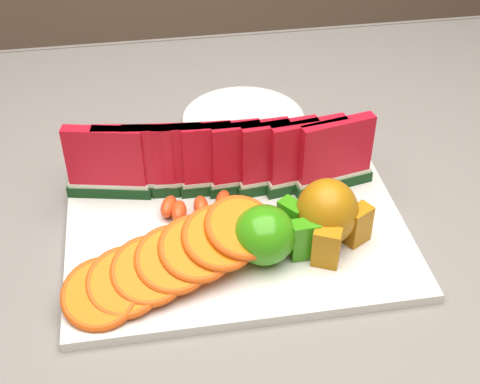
% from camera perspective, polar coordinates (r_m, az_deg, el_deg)
% --- Properties ---
extents(table, '(1.40, 0.90, 0.75)m').
position_cam_1_polar(table, '(0.89, -6.39, -8.13)').
color(table, '#512E1D').
rests_on(table, ground).
extents(tablecloth, '(1.53, 1.03, 0.20)m').
position_cam_1_polar(tablecloth, '(0.84, -6.69, -5.22)').
color(tablecloth, gray).
rests_on(tablecloth, table).
extents(platter, '(0.40, 0.30, 0.01)m').
position_cam_1_polar(platter, '(0.80, -0.35, -3.03)').
color(platter, silver).
rests_on(platter, tablecloth).
extents(apple_cluster, '(0.11, 0.09, 0.07)m').
position_cam_1_polar(apple_cluster, '(0.74, 2.58, -3.59)').
color(apple_cluster, '#2D8A1D').
rests_on(apple_cluster, platter).
extents(pear_cluster, '(0.09, 0.09, 0.08)m').
position_cam_1_polar(pear_cluster, '(0.76, 7.58, -1.93)').
color(pear_cluster, '#AC771A').
rests_on(pear_cluster, platter).
extents(side_plate, '(0.22, 0.22, 0.01)m').
position_cam_1_polar(side_plate, '(1.00, 0.30, 6.19)').
color(side_plate, silver).
rests_on(side_plate, tablecloth).
extents(watermelon_row, '(0.39, 0.07, 0.10)m').
position_cam_1_polar(watermelon_row, '(0.82, -1.59, 2.72)').
color(watermelon_row, '#093B0F').
rests_on(watermelon_row, platter).
extents(orange_fan_front, '(0.26, 0.15, 0.06)m').
position_cam_1_polar(orange_fan_front, '(0.72, -5.74, -5.75)').
color(orange_fan_front, red).
rests_on(orange_fan_front, platter).
extents(orange_fan_back, '(0.24, 0.10, 0.04)m').
position_cam_1_polar(orange_fan_back, '(0.88, -4.03, 3.04)').
color(orange_fan_back, red).
rests_on(orange_fan_back, platter).
extents(tangerine_segments, '(0.14, 0.06, 0.02)m').
position_cam_1_polar(tangerine_segments, '(0.80, -2.45, -1.40)').
color(tangerine_segments, orange).
rests_on(tangerine_segments, platter).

